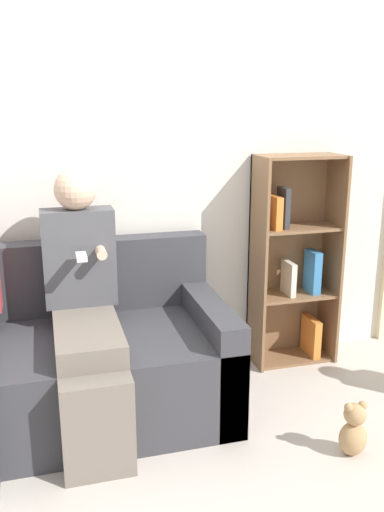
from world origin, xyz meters
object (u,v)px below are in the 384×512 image
at_px(adult_seated, 85,301).
at_px(bookshelf, 293,263).
at_px(couch, 58,367).
at_px(teddy_bear, 354,430).

xyz_separation_m(adult_seated, bookshelf, (1.31, 0.42, -0.02)).
distance_m(adult_seated, bookshelf, 1.38).
xyz_separation_m(couch, bookshelf, (1.46, 0.33, 0.35)).
bearing_deg(adult_seated, teddy_bear, -28.00).
distance_m(couch, bookshelf, 1.54).
distance_m(couch, teddy_bear, 1.48).
bearing_deg(teddy_bear, couch, 151.79).
bearing_deg(couch, teddy_bear, -28.21).
distance_m(adult_seated, teddy_bear, 1.41).
bearing_deg(bookshelf, adult_seated, -162.36).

